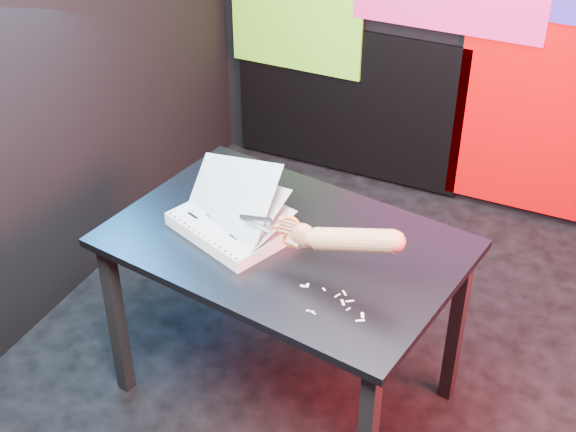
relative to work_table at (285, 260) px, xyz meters
The scene contains 7 objects.
room 0.79m from the work_table, 30.51° to the left, with size 3.01×3.01×2.71m.
backdrop 1.73m from the work_table, 76.78° to the left, with size 2.88×0.05×2.08m.
work_table is the anchor object (origin of this frame).
printout_stack 0.23m from the work_table, behind, with size 0.48×0.42×0.30m.
scissors 0.27m from the work_table, 62.37° to the right, with size 0.23×0.02×0.13m.
hand_forearm 0.40m from the work_table, 25.72° to the right, with size 0.42×0.09×0.16m.
paper_clippings 0.38m from the work_table, 39.83° to the right, with size 0.25×0.15×0.00m.
Camera 1 is at (0.65, -2.25, 2.41)m, focal length 50.00 mm.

